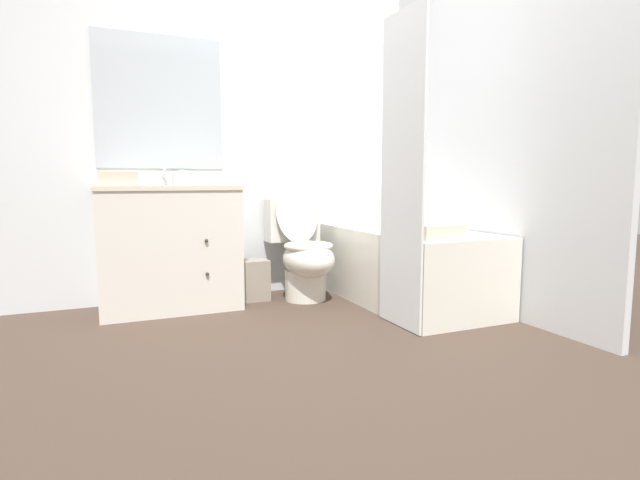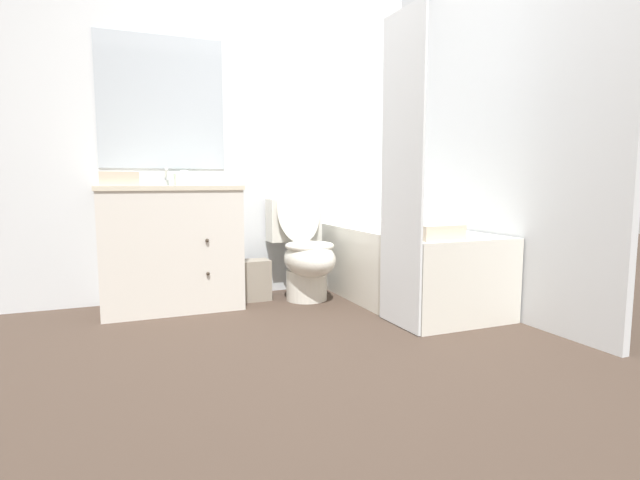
% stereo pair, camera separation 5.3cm
% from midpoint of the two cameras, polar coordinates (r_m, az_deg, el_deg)
% --- Properties ---
extents(ground_plane, '(14.00, 14.00, 0.00)m').
position_cam_midpoint_polar(ground_plane, '(2.57, 4.26, -13.32)').
color(ground_plane, '#47382D').
extents(wall_back, '(8.00, 0.06, 2.50)m').
position_cam_midpoint_polar(wall_back, '(3.99, -7.24, 12.04)').
color(wall_back, silver).
rests_on(wall_back, ground_plane).
extents(wall_right, '(0.05, 2.65, 2.50)m').
position_cam_midpoint_polar(wall_right, '(3.81, 15.46, 12.08)').
color(wall_right, silver).
rests_on(wall_right, ground_plane).
extents(vanity_cabinet, '(0.93, 0.54, 0.85)m').
position_cam_midpoint_polar(vanity_cabinet, '(3.58, -17.27, -0.72)').
color(vanity_cabinet, silver).
rests_on(vanity_cabinet, ground_plane).
extents(sink_faucet, '(0.14, 0.12, 0.12)m').
position_cam_midpoint_polar(sink_faucet, '(3.72, -17.82, 6.51)').
color(sink_faucet, silver).
rests_on(sink_faucet, vanity_cabinet).
extents(toilet, '(0.41, 0.68, 0.88)m').
position_cam_midpoint_polar(toilet, '(3.72, -2.33, -1.39)').
color(toilet, silver).
rests_on(toilet, ground_plane).
extents(bathtub, '(0.73, 1.48, 0.53)m').
position_cam_midpoint_polar(bathtub, '(3.68, 9.31, -2.89)').
color(bathtub, silver).
rests_on(bathtub, ground_plane).
extents(shower_curtain, '(0.02, 0.45, 1.85)m').
position_cam_midpoint_polar(shower_curtain, '(2.99, 8.85, 7.63)').
color(shower_curtain, white).
rests_on(shower_curtain, ground_plane).
extents(wastebasket, '(0.20, 0.17, 0.30)m').
position_cam_midpoint_polar(wastebasket, '(3.74, -7.90, -4.55)').
color(wastebasket, gray).
rests_on(wastebasket, ground_plane).
extents(tissue_box, '(0.14, 0.14, 0.11)m').
position_cam_midpoint_polar(tissue_box, '(3.69, -15.79, 6.71)').
color(tissue_box, silver).
rests_on(tissue_box, vanity_cabinet).
extents(hand_towel_folded, '(0.23, 0.16, 0.09)m').
position_cam_midpoint_polar(hand_towel_folded, '(3.39, -22.53, 6.48)').
color(hand_towel_folded, beige).
rests_on(hand_towel_folded, vanity_cabinet).
extents(bath_towel_folded, '(0.29, 0.23, 0.09)m').
position_cam_midpoint_polar(bath_towel_folded, '(3.11, 12.51, 0.98)').
color(bath_towel_folded, beige).
rests_on(bath_towel_folded, bathtub).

